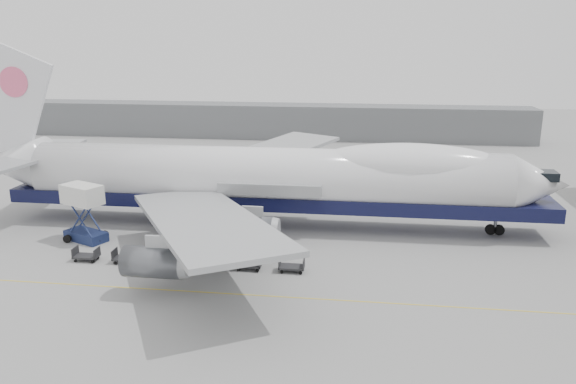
# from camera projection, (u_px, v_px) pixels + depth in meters

# --- Properties ---
(ground) EXTENTS (260.00, 260.00, 0.00)m
(ground) POSITION_uv_depth(u_px,v_px,m) (244.00, 266.00, 52.17)
(ground) COLOR gray
(ground) RESTS_ON ground
(apron_line) EXTENTS (60.00, 0.15, 0.01)m
(apron_line) POSITION_uv_depth(u_px,v_px,m) (229.00, 294.00, 46.43)
(apron_line) COLOR gold
(apron_line) RESTS_ON ground
(hangar) EXTENTS (110.00, 8.00, 7.00)m
(hangar) POSITION_uv_depth(u_px,v_px,m) (266.00, 121.00, 119.44)
(hangar) COLOR slate
(hangar) RESTS_ON ground
(airliner) EXTENTS (67.00, 55.30, 19.98)m
(airliner) POSITION_uv_depth(u_px,v_px,m) (271.00, 177.00, 62.07)
(airliner) COLOR white
(airliner) RESTS_ON ground
(catering_truck) EXTENTS (5.01, 4.30, 5.99)m
(catering_truck) POSITION_uv_depth(u_px,v_px,m) (84.00, 209.00, 57.84)
(catering_truck) COLOR navy
(catering_truck) RESTS_ON ground
(dolly_0) EXTENTS (2.30, 1.35, 1.30)m
(dolly_0) POSITION_uv_depth(u_px,v_px,m) (86.00, 255.00, 53.23)
(dolly_0) COLOR #2D2D30
(dolly_0) RESTS_ON ground
(dolly_1) EXTENTS (2.30, 1.35, 1.30)m
(dolly_1) POSITION_uv_depth(u_px,v_px,m) (126.00, 257.00, 52.73)
(dolly_1) COLOR #2D2D30
(dolly_1) RESTS_ON ground
(dolly_2) EXTENTS (2.30, 1.35, 1.30)m
(dolly_2) POSITION_uv_depth(u_px,v_px,m) (166.00, 259.00, 52.23)
(dolly_2) COLOR #2D2D30
(dolly_2) RESTS_ON ground
(dolly_3) EXTENTS (2.30, 1.35, 1.30)m
(dolly_3) POSITION_uv_depth(u_px,v_px,m) (207.00, 262.00, 51.73)
(dolly_3) COLOR #2D2D30
(dolly_3) RESTS_ON ground
(dolly_4) EXTENTS (2.30, 1.35, 1.30)m
(dolly_4) POSITION_uv_depth(u_px,v_px,m) (249.00, 264.00, 51.23)
(dolly_4) COLOR #2D2D30
(dolly_4) RESTS_ON ground
(dolly_5) EXTENTS (2.30, 1.35, 1.30)m
(dolly_5) POSITION_uv_depth(u_px,v_px,m) (292.00, 266.00, 50.73)
(dolly_5) COLOR #2D2D30
(dolly_5) RESTS_ON ground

